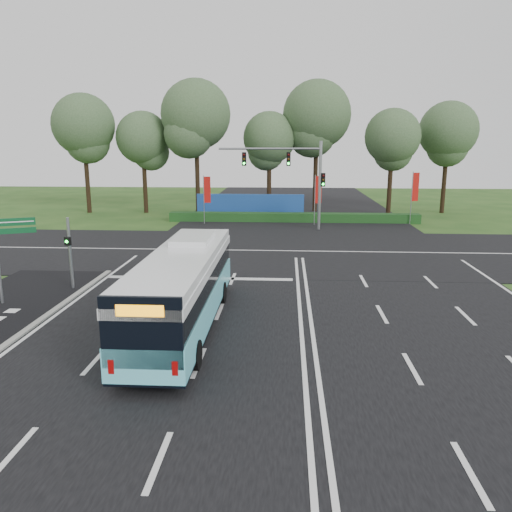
# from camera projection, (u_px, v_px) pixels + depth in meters

# --- Properties ---
(ground) EXTENTS (120.00, 120.00, 0.00)m
(ground) POSITION_uv_depth(u_px,v_px,m) (300.00, 313.00, 20.34)
(ground) COLOR #234918
(ground) RESTS_ON ground
(road_main) EXTENTS (20.00, 120.00, 0.04)m
(road_main) POSITION_uv_depth(u_px,v_px,m) (300.00, 313.00, 20.34)
(road_main) COLOR black
(road_main) RESTS_ON ground
(road_cross) EXTENTS (120.00, 14.00, 0.05)m
(road_cross) POSITION_uv_depth(u_px,v_px,m) (295.00, 251.00, 32.02)
(road_cross) COLOR black
(road_cross) RESTS_ON ground
(kerb_strip) EXTENTS (0.25, 18.00, 0.12)m
(kerb_strip) POSITION_uv_depth(u_px,v_px,m) (22.00, 334.00, 18.01)
(kerb_strip) COLOR gray
(kerb_strip) RESTS_ON ground
(city_bus) EXTENTS (2.38, 10.90, 3.12)m
(city_bus) POSITION_uv_depth(u_px,v_px,m) (183.00, 288.00, 18.34)
(city_bus) COLOR #6CE7FA
(city_bus) RESTS_ON ground
(pedestrian_signal) EXTENTS (0.32, 0.42, 3.45)m
(pedestrian_signal) POSITION_uv_depth(u_px,v_px,m) (70.00, 251.00, 23.30)
(pedestrian_signal) COLOR gray
(pedestrian_signal) RESTS_ON ground
(street_sign) EXTENTS (1.55, 0.75, 4.30)m
(street_sign) POSITION_uv_depth(u_px,v_px,m) (5.00, 243.00, 21.03)
(street_sign) COLOR gray
(street_sign) RESTS_ON ground
(banner_flag_left) EXTENTS (0.61, 0.16, 4.16)m
(banner_flag_left) POSITION_uv_depth(u_px,v_px,m) (206.00, 192.00, 42.45)
(banner_flag_left) COLOR gray
(banner_flag_left) RESTS_ON ground
(banner_flag_mid) EXTENTS (0.60, 0.26, 4.25)m
(banner_flag_mid) POSITION_uv_depth(u_px,v_px,m) (317.00, 193.00, 41.75)
(banner_flag_mid) COLOR gray
(banner_flag_mid) RESTS_ON ground
(banner_flag_right) EXTENTS (0.63, 0.27, 4.50)m
(banner_flag_right) POSITION_uv_depth(u_px,v_px,m) (414.00, 190.00, 42.31)
(banner_flag_right) COLOR gray
(banner_flag_right) RESTS_ON ground
(traffic_light_gantry) EXTENTS (8.41, 0.28, 7.00)m
(traffic_light_gantry) POSITION_uv_depth(u_px,v_px,m) (297.00, 171.00, 39.27)
(traffic_light_gantry) COLOR gray
(traffic_light_gantry) RESTS_ON ground
(hedge) EXTENTS (22.00, 1.20, 0.80)m
(hedge) POSITION_uv_depth(u_px,v_px,m) (293.00, 218.00, 44.11)
(hedge) COLOR #173D16
(hedge) RESTS_ON ground
(blue_hoarding) EXTENTS (10.00, 0.30, 2.20)m
(blue_hoarding) POSITION_uv_depth(u_px,v_px,m) (250.00, 206.00, 46.63)
(blue_hoarding) COLOR #1B4696
(blue_hoarding) RESTS_ON ground
(eucalyptus_row) EXTENTS (41.27, 8.92, 12.96)m
(eucalyptus_row) POSITION_uv_depth(u_px,v_px,m) (258.00, 125.00, 48.30)
(eucalyptus_row) COLOR black
(eucalyptus_row) RESTS_ON ground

